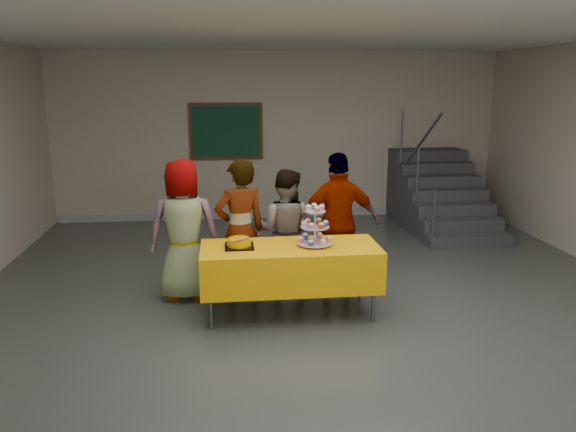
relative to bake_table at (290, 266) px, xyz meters
name	(u,v)px	position (x,y,z in m)	size (l,w,h in m)	color
room_shell	(331,118)	(0.33, -0.47, 1.57)	(10.00, 10.04, 3.02)	#4C514C
bake_table	(290,266)	(0.00, 0.00, 0.00)	(1.88, 0.78, 0.77)	#595960
cupcake_stand	(315,229)	(0.26, 0.01, 0.39)	(0.38, 0.38, 0.44)	silver
bear_cake	(239,242)	(-0.53, 0.03, 0.27)	(0.32, 0.36, 0.12)	black
schoolchild_a	(184,230)	(-1.14, 0.63, 0.26)	(0.80, 0.52, 1.63)	slate
schoolchild_b	(240,230)	(-0.51, 0.53, 0.26)	(0.60, 0.39, 1.64)	slate
schoolchild_c	(285,230)	(0.03, 0.77, 0.18)	(0.72, 0.56, 1.47)	slate
schoolchild_d	(339,223)	(0.66, 0.68, 0.28)	(0.98, 0.41, 1.67)	slate
staircase	(437,197)	(3.02, 3.64, -0.07)	(1.30, 2.40, 2.04)	#424447
noticeboard	(226,131)	(-0.62, 4.48, 1.04)	(1.30, 0.05, 1.00)	#472B16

